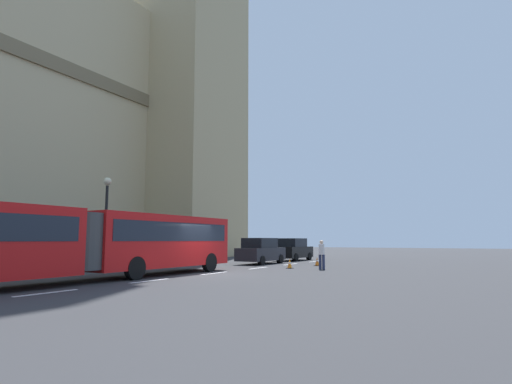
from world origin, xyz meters
TOP-DOWN VIEW (x-y plane):
  - ground_plane at (0.00, 0.00)m, footprint 160.00×160.00m
  - lane_centre_marking at (-1.75, 0.00)m, footprint 34.40×0.16m
  - articulated_bus at (-6.23, 1.99)m, footprint 18.25×2.54m
  - sedan_lead at (9.20, 2.07)m, footprint 4.40×1.86m
  - sedan_trailing at (14.95, 2.16)m, footprint 4.40×1.86m
  - traffic_cone_west at (5.89, -1.77)m, footprint 0.36×0.36m
  - traffic_cone_middle at (9.11, -2.26)m, footprint 0.36×0.36m
  - street_lamp at (-0.93, 6.50)m, footprint 0.44×0.44m
  - pedestrian_near_cones at (5.93, -3.80)m, footprint 0.43×0.36m

SIDE VIEW (x-z plane):
  - ground_plane at x=0.00m, z-range 0.00..0.00m
  - lane_centre_marking at x=-1.75m, z-range 0.00..0.01m
  - traffic_cone_west at x=5.89m, z-range -0.01..0.57m
  - traffic_cone_middle at x=9.11m, z-range -0.01..0.57m
  - pedestrian_near_cones at x=5.93m, z-range 0.07..1.76m
  - sedan_lead at x=9.20m, z-range -0.01..1.84m
  - sedan_trailing at x=14.95m, z-range -0.01..1.84m
  - articulated_bus at x=-6.23m, z-range 0.30..3.20m
  - street_lamp at x=-0.93m, z-range 0.42..5.69m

